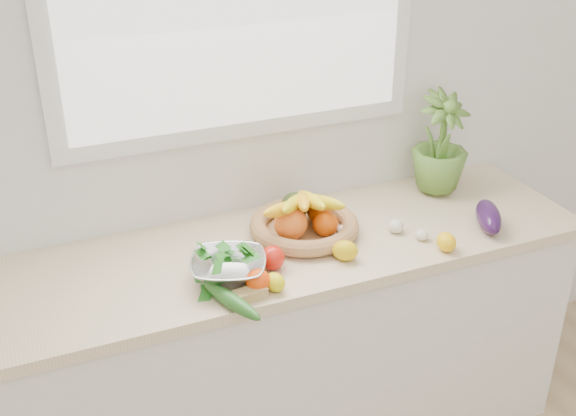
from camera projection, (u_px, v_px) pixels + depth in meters
name	position (u px, v px, depth m)	size (l,w,h in m)	color
back_wall	(239.00, 95.00, 2.50)	(4.50, 0.02, 2.70)	white
counter_cabinet	(274.00, 356.00, 2.68)	(2.20, 0.58, 0.86)	silver
countertop	(272.00, 252.00, 2.47)	(2.24, 0.62, 0.04)	beige
orange_loose	(258.00, 281.00, 2.20)	(0.08, 0.08, 0.08)	#FF4608
lemon_a	(275.00, 282.00, 2.21)	(0.06, 0.07, 0.06)	yellow
lemon_b	(446.00, 242.00, 2.43)	(0.06, 0.08, 0.06)	yellow
lemon_c	(345.00, 251.00, 2.37)	(0.07, 0.09, 0.07)	#DFB70C
apple	(272.00, 258.00, 2.32)	(0.08, 0.08, 0.08)	red
ginger	(249.00, 295.00, 2.18)	(0.11, 0.04, 0.03)	tan
garlic_a	(396.00, 226.00, 2.54)	(0.06, 0.06, 0.05)	silver
garlic_b	(343.00, 231.00, 2.52)	(0.05, 0.05, 0.04)	white
garlic_c	(422.00, 235.00, 2.49)	(0.05, 0.05, 0.04)	silver
eggplant	(488.00, 217.00, 2.56)	(0.08, 0.22, 0.09)	#2C103D
cucumber	(232.00, 301.00, 2.14)	(0.05, 0.26, 0.05)	#255B1A
radish	(277.00, 277.00, 2.27)	(0.03, 0.03, 0.03)	red
potted_herb	(441.00, 142.00, 2.74)	(0.21, 0.21, 0.38)	#578530
fruit_basket	(304.00, 220.00, 2.51)	(0.50, 0.50, 0.19)	#B1824E
colander_with_spinach	(228.00, 263.00, 2.25)	(0.31, 0.31, 0.12)	white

